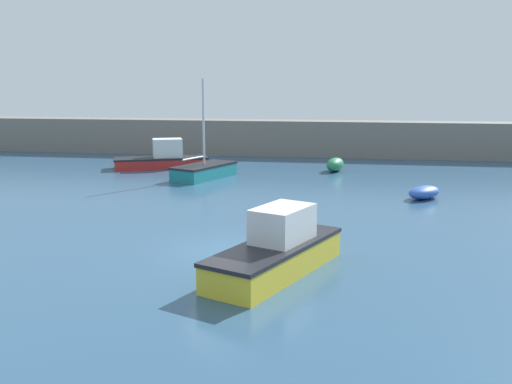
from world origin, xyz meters
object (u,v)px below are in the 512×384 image
at_px(motorboat_grey_hull, 277,250).
at_px(motorboat_with_cabin, 163,158).
at_px(sailboat_tall_mast, 204,170).
at_px(dinghy_near_pier, 424,192).
at_px(fishing_dinghy_green, 335,165).

bearing_deg(motorboat_grey_hull, motorboat_with_cabin, -129.95).
height_order(sailboat_tall_mast, motorboat_with_cabin, sailboat_tall_mast).
distance_m(dinghy_near_pier, sailboat_tall_mast, 12.96).
xyz_separation_m(sailboat_tall_mast, motorboat_with_cabin, (-3.78, 3.65, 0.18)).
xyz_separation_m(fishing_dinghy_green, dinghy_near_pier, (4.57, -8.25, -0.12)).
bearing_deg(fishing_dinghy_green, sailboat_tall_mast, 132.86).
xyz_separation_m(dinghy_near_pier, sailboat_tall_mast, (-12.24, 4.27, 0.14)).
relative_size(dinghy_near_pier, sailboat_tall_mast, 0.40).
relative_size(fishing_dinghy_green, motorboat_with_cabin, 0.34).
xyz_separation_m(motorboat_grey_hull, sailboat_tall_mast, (-6.48, 16.44, -0.24)).
bearing_deg(motorboat_with_cabin, fishing_dinghy_green, 159.55).
bearing_deg(motorboat_grey_hull, dinghy_near_pier, 177.67).
height_order(motorboat_grey_hull, dinghy_near_pier, motorboat_grey_hull).
distance_m(fishing_dinghy_green, motorboat_with_cabin, 11.46).
bearing_deg(fishing_dinghy_green, dinghy_near_pier, -135.61).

